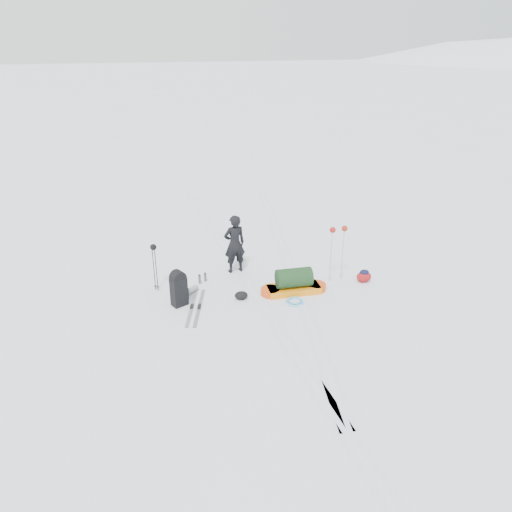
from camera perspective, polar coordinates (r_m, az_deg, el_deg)
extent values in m
plane|color=white|center=(12.63, 0.04, -4.59)|extent=(200.00, 200.00, 0.00)
ellipsoid|color=white|center=(159.07, 25.00, -8.77)|extent=(256.00, 192.00, 160.00)
cube|color=silver|center=(12.61, -0.50, -4.64)|extent=(1.40, 17.97, 0.01)
cube|color=silver|center=(12.66, 0.57, -4.51)|extent=(1.40, 17.97, 0.01)
cube|color=silver|center=(14.66, 3.07, -0.30)|extent=(2.09, 13.88, 0.01)
cube|color=silver|center=(14.72, 3.96, -0.21)|extent=(2.09, 13.88, 0.01)
imported|color=black|center=(13.55, -2.47, 1.38)|extent=(0.66, 0.49, 1.65)
cube|color=orange|center=(12.81, 4.31, -3.80)|extent=(1.35, 0.58, 0.17)
cylinder|color=#DA420C|center=(12.99, 6.92, -3.51)|extent=(0.50, 0.50, 0.17)
cylinder|color=#DD450D|center=(12.66, 1.64, -4.09)|extent=(0.50, 0.50, 0.17)
cylinder|color=black|center=(12.66, 4.36, -2.49)|extent=(0.90, 0.51, 0.49)
cube|color=black|center=(12.22, -8.80, -4.05)|extent=(0.44, 0.39, 0.73)
cylinder|color=black|center=(12.04, -8.91, -2.45)|extent=(0.43, 0.38, 0.35)
cube|color=black|center=(12.36, -8.08, -4.18)|extent=(0.16, 0.20, 0.31)
cylinder|color=gray|center=(12.80, -7.66, -4.03)|extent=(0.53, 0.49, 0.16)
cylinder|color=black|center=(12.94, -11.60, -1.44)|extent=(0.02, 0.02, 1.18)
cylinder|color=black|center=(12.89, -11.33, -1.52)|extent=(0.02, 0.02, 1.18)
torus|color=black|center=(13.16, -11.42, -3.40)|extent=(0.10, 0.10, 0.01)
torus|color=black|center=(13.11, -11.15, -3.48)|extent=(0.10, 0.10, 0.01)
sphere|color=black|center=(12.66, -11.67, 1.00)|extent=(0.16, 0.16, 0.16)
cylinder|color=silver|center=(13.21, 8.55, -0.03)|extent=(0.03, 0.03, 1.44)
cylinder|color=silver|center=(13.35, 9.86, 0.15)|extent=(0.03, 0.03, 1.44)
torus|color=silver|center=(13.47, 8.39, -2.39)|extent=(0.12, 0.12, 0.01)
torus|color=#A7A8AE|center=(13.61, 9.67, -2.18)|extent=(0.12, 0.12, 0.01)
sphere|color=maroon|center=(12.92, 8.76, 2.96)|extent=(0.16, 0.16, 0.16)
sphere|color=maroon|center=(13.07, 10.09, 3.12)|extent=(0.16, 0.16, 0.16)
cube|color=gray|center=(12.20, -6.50, -5.87)|extent=(0.54, 1.76, 0.02)
cube|color=#929599|center=(12.22, -7.34, -5.85)|extent=(0.54, 1.76, 0.02)
cube|color=black|center=(12.18, -6.51, -5.73)|extent=(0.11, 0.19, 0.05)
cube|color=black|center=(12.21, -7.35, -5.72)|extent=(0.11, 0.19, 0.05)
cube|color=silver|center=(13.55, 5.46, -2.55)|extent=(0.91, 1.38, 0.01)
cube|color=white|center=(13.66, 5.89, -2.33)|extent=(0.91, 1.38, 0.01)
cube|color=black|center=(13.54, 5.47, -2.44)|extent=(0.14, 0.17, 0.04)
cube|color=black|center=(13.65, 5.89, -2.22)|extent=(0.14, 0.17, 0.04)
torus|color=#62CEF0|center=(12.37, 4.43, -5.23)|extent=(0.47, 0.47, 0.05)
torus|color=#57A7D5|center=(12.40, 4.46, -5.09)|extent=(0.37, 0.37, 0.04)
ellipsoid|color=maroon|center=(13.57, 12.23, -2.33)|extent=(0.48, 0.42, 0.29)
ellipsoid|color=black|center=(13.52, 12.28, -1.84)|extent=(0.31, 0.28, 0.14)
cylinder|color=#4F5055|center=(13.26, -6.46, -2.70)|extent=(0.08, 0.08, 0.24)
cylinder|color=#505256|center=(13.38, -5.81, -2.45)|extent=(0.08, 0.08, 0.22)
cylinder|color=black|center=(13.20, -6.49, -2.19)|extent=(0.07, 0.07, 0.03)
cylinder|color=black|center=(13.32, -5.84, -1.98)|extent=(0.07, 0.07, 0.03)
ellipsoid|color=black|center=(12.46, -1.70, -4.52)|extent=(0.40, 0.35, 0.21)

